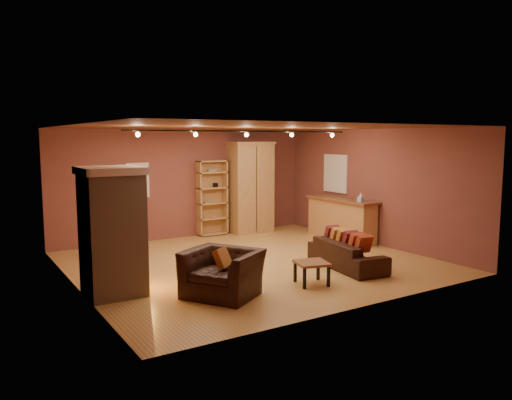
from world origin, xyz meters
TOP-DOWN VIEW (x-y plane):
  - floor at (0.00, 0.00)m, footprint 7.00×7.00m
  - ceiling at (0.00, 0.00)m, footprint 7.00×7.00m
  - back_wall at (0.00, 3.25)m, footprint 7.00×0.02m
  - left_wall at (-3.50, 0.00)m, footprint 0.02×6.50m
  - right_wall at (3.50, 0.00)m, footprint 0.02×6.50m
  - fireplace at (-3.04, -0.60)m, footprint 1.01×0.98m
  - back_window at (-1.30, 3.23)m, footprint 0.56×0.04m
  - bookcase at (0.66, 3.14)m, footprint 0.82×0.32m
  - armoire at (1.76, 2.93)m, footprint 1.22×0.69m
  - bar_counter at (3.20, 0.84)m, footprint 0.59×2.21m
  - tissue_box at (3.15, 0.11)m, footprint 0.13×0.13m
  - right_window at (3.47, 1.40)m, footprint 0.05×0.90m
  - loveseat at (1.40, -1.36)m, footprint 0.81×1.93m
  - armchair at (-1.56, -1.62)m, footprint 1.27×1.39m
  - coffee_table at (0.09, -1.89)m, footprint 0.66×0.66m
  - track_rail at (0.00, 0.20)m, footprint 5.20×0.09m

SIDE VIEW (x-z plane):
  - floor at x=0.00m, z-range 0.00..0.00m
  - coffee_table at x=0.09m, z-range 0.14..0.55m
  - loveseat at x=1.40m, z-range 0.00..0.77m
  - armchair at x=-1.56m, z-range 0.00..1.02m
  - bar_counter at x=3.20m, z-range 0.01..1.07m
  - bookcase at x=0.66m, z-range 0.02..2.02m
  - fireplace at x=-3.04m, z-range 0.00..2.12m
  - tissue_box at x=3.15m, z-range 1.04..1.25m
  - armoire at x=1.76m, z-range 0.00..2.49m
  - back_wall at x=0.00m, z-range 0.00..2.80m
  - left_wall at x=-3.50m, z-range 0.00..2.80m
  - right_wall at x=3.50m, z-range 0.00..2.80m
  - back_window at x=-1.30m, z-range 1.12..1.98m
  - right_window at x=3.47m, z-range 1.15..2.15m
  - track_rail at x=0.00m, z-range 2.62..2.75m
  - ceiling at x=0.00m, z-range 2.80..2.80m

